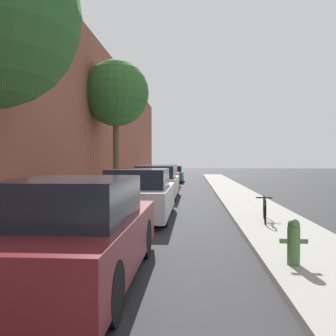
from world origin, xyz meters
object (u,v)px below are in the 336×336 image
(parked_car_maroon, at_px, (77,233))
(bicycle, at_px, (265,209))
(street_tree_far, at_px, (116,94))
(parked_car_red, at_px, (164,177))
(fire_hydrant, at_px, (294,241))
(parked_car_teal, at_px, (172,174))
(parked_car_champagne, at_px, (157,183))
(parked_car_silver, at_px, (140,195))

(parked_car_maroon, bearing_deg, bicycle, 52.99)
(street_tree_far, height_order, bicycle, street_tree_far)
(parked_car_red, bearing_deg, parked_car_maroon, -89.65)
(fire_hydrant, bearing_deg, parked_car_maroon, -168.15)
(fire_hydrant, bearing_deg, parked_car_teal, 98.11)
(street_tree_far, bearing_deg, parked_car_maroon, -80.62)
(parked_car_teal, bearing_deg, parked_car_champagne, -89.90)
(parked_car_silver, height_order, fire_hydrant, parked_car_silver)
(street_tree_far, bearing_deg, parked_car_champagne, -11.61)
(parked_car_teal, distance_m, bicycle, 19.09)
(parked_car_teal, xyz_separation_m, fire_hydrant, (3.25, -22.80, -0.12))
(parked_car_maroon, relative_size, bicycle, 2.72)
(parked_car_red, bearing_deg, bicycle, -73.82)
(parked_car_maroon, height_order, parked_car_champagne, parked_car_maroon)
(parked_car_maroon, height_order, bicycle, parked_car_maroon)
(parked_car_maroon, relative_size, parked_car_teal, 1.02)
(parked_car_red, relative_size, bicycle, 2.74)
(parked_car_champagne, xyz_separation_m, bicycle, (3.57, -6.75, -0.25))
(parked_car_maroon, distance_m, parked_car_teal, 23.48)
(parked_car_silver, bearing_deg, street_tree_far, 108.21)
(parked_car_silver, height_order, bicycle, parked_car_silver)
(street_tree_far, xyz_separation_m, fire_hydrant, (5.19, -11.20, -4.37))
(fire_hydrant, height_order, bicycle, fire_hydrant)
(parked_car_teal, height_order, street_tree_far, street_tree_far)
(bicycle, bearing_deg, fire_hydrant, -85.54)
(parked_car_teal, xyz_separation_m, street_tree_far, (-1.94, -11.60, 4.25))
(parked_car_red, distance_m, street_tree_far, 7.17)
(street_tree_far, relative_size, bicycle, 3.98)
(street_tree_far, bearing_deg, parked_car_red, 71.44)
(parked_car_teal, bearing_deg, fire_hydrant, -81.89)
(parked_car_teal, xyz_separation_m, bicycle, (3.59, -18.75, -0.15))
(parked_car_maroon, relative_size, fire_hydrant, 5.99)
(parked_car_maroon, relative_size, parked_car_champagne, 1.00)
(parked_car_champagne, bearing_deg, fire_hydrant, -73.36)
(parked_car_champagne, distance_m, parked_car_teal, 12.00)
(parked_car_red, distance_m, fire_hydrant, 17.06)
(parked_car_maroon, distance_m, parked_car_red, 17.40)
(parked_car_silver, relative_size, parked_car_red, 1.00)
(parked_car_silver, xyz_separation_m, parked_car_teal, (-0.09, 17.79, -0.09))
(parked_car_champagne, xyz_separation_m, fire_hydrant, (3.23, -10.80, -0.22))
(parked_car_maroon, xyz_separation_m, fire_hydrant, (3.23, 0.68, -0.22))
(parked_car_red, relative_size, parked_car_teal, 1.02)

